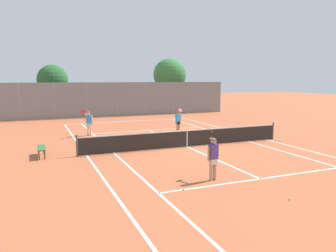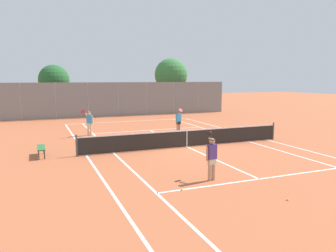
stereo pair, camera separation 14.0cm
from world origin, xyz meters
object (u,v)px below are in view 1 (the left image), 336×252
at_px(courtside_bench, 41,148).
at_px(player_near_side, 213,156).
at_px(tree_behind_left, 52,81).
at_px(tree_behind_right, 170,76).
at_px(loose_tennis_ball_1, 134,122).
at_px(player_far_left, 89,122).
at_px(tennis_net, 187,138).
at_px(loose_tennis_ball_3, 183,189).
at_px(loose_tennis_ball_2, 289,199).
at_px(player_far_right, 178,120).

bearing_deg(courtside_bench, player_near_side, -47.89).
relative_size(tree_behind_left, tree_behind_right, 0.84).
bearing_deg(loose_tennis_ball_1, player_far_left, -132.05).
height_order(tennis_net, loose_tennis_ball_1, tennis_net).
bearing_deg(player_near_side, tennis_net, 73.34).
bearing_deg(loose_tennis_ball_1, loose_tennis_ball_3, -101.13).
bearing_deg(loose_tennis_ball_2, player_far_left, 105.25).
bearing_deg(player_far_left, player_far_right, -12.67).
bearing_deg(courtside_bench, loose_tennis_ball_1, 53.10).
distance_m(tennis_net, tree_behind_left, 20.83).
bearing_deg(player_far_left, tree_behind_right, 50.19).
xyz_separation_m(player_near_side, loose_tennis_ball_2, (1.19, -2.71, -0.89)).
relative_size(tennis_net, loose_tennis_ball_2, 181.82).
bearing_deg(loose_tennis_ball_1, tree_behind_left, 124.59).
bearing_deg(loose_tennis_ball_1, tennis_net, -90.96).
height_order(loose_tennis_ball_3, courtside_bench, courtside_bench).
height_order(player_far_right, tree_behind_left, tree_behind_left).
height_order(tennis_net, player_near_side, player_near_side).
height_order(loose_tennis_ball_2, courtside_bench, courtside_bench).
xyz_separation_m(player_far_right, loose_tennis_ball_1, (-1.28, 6.47, -0.89)).
height_order(player_far_left, loose_tennis_ball_2, player_far_left).
distance_m(player_near_side, courtside_bench, 8.70).
bearing_deg(player_far_left, tennis_net, -52.37).
height_order(player_far_right, courtside_bench, player_far_right).
bearing_deg(loose_tennis_ball_3, tennis_net, 63.33).
height_order(player_far_left, courtside_bench, player_far_left).
distance_m(loose_tennis_ball_2, courtside_bench, 11.53).
relative_size(loose_tennis_ball_3, tree_behind_right, 0.01).
relative_size(player_far_right, loose_tennis_ball_3, 26.88).
xyz_separation_m(player_far_left, player_far_right, (5.92, -1.33, 0.00)).
relative_size(tennis_net, loose_tennis_ball_3, 181.82).
distance_m(player_far_right, loose_tennis_ball_1, 6.66).
bearing_deg(loose_tennis_ball_2, player_near_side, 113.78).
distance_m(tennis_net, tree_behind_right, 21.65).
xyz_separation_m(player_near_side, tree_behind_right, (9.15, 25.85, 3.20)).
distance_m(loose_tennis_ball_1, courtside_bench, 12.91).
bearing_deg(tree_behind_left, loose_tennis_ball_3, -84.19).
bearing_deg(player_near_side, courtside_bench, 132.11).
xyz_separation_m(player_far_right, loose_tennis_ball_2, (-2.02, -12.99, -0.89)).
distance_m(player_far_left, loose_tennis_ball_1, 6.98).
bearing_deg(tree_behind_right, player_far_right, -110.90).
xyz_separation_m(player_far_left, loose_tennis_ball_3, (1.22, -12.22, -0.89)).
bearing_deg(player_far_right, loose_tennis_ball_3, -113.33).
distance_m(player_far_left, courtside_bench, 6.06).
distance_m(loose_tennis_ball_1, loose_tennis_ball_2, 19.48).
distance_m(player_near_side, loose_tennis_ball_1, 16.89).
xyz_separation_m(player_near_side, loose_tennis_ball_1, (1.93, 16.76, -0.89)).
bearing_deg(player_near_side, tree_behind_left, 99.22).
bearing_deg(tree_behind_left, tree_behind_right, 1.17).
distance_m(player_far_right, loose_tennis_ball_2, 13.18).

